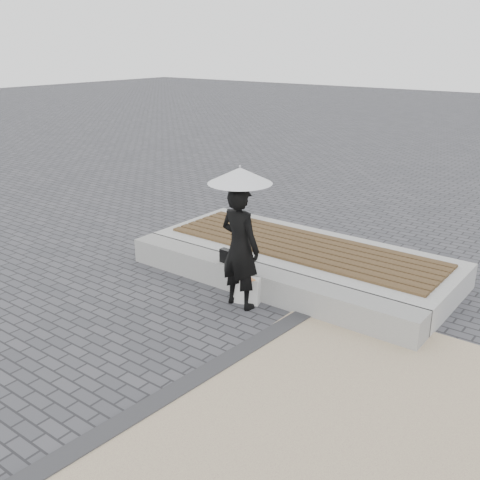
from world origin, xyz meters
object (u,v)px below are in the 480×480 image
(handbag, at_px, (229,257))
(canvas_tote, at_px, (247,290))
(seating_ledge, at_px, (261,282))
(parasol, at_px, (240,175))
(woman, at_px, (240,247))

(handbag, xyz_separation_m, canvas_tote, (0.54, -0.27, -0.31))
(seating_ledge, xyz_separation_m, handbag, (-0.53, -0.09, 0.31))
(seating_ledge, relative_size, canvas_tote, 12.73)
(handbag, height_order, canvas_tote, handbag)
(parasol, height_order, canvas_tote, parasol)
(canvas_tote, bearing_deg, handbag, 136.63)
(canvas_tote, bearing_deg, woman, -121.84)
(woman, distance_m, canvas_tote, 0.71)
(seating_ledge, height_order, handbag, handbag)
(seating_ledge, xyz_separation_m, canvas_tote, (0.01, -0.36, -0.00))
(woman, xyz_separation_m, parasol, (-0.00, 0.00, 1.02))
(parasol, xyz_separation_m, handbag, (-0.51, 0.39, -1.41))
(woman, relative_size, canvas_tote, 4.53)
(seating_ledge, relative_size, parasol, 4.46)
(parasol, bearing_deg, canvas_tote, 75.50)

